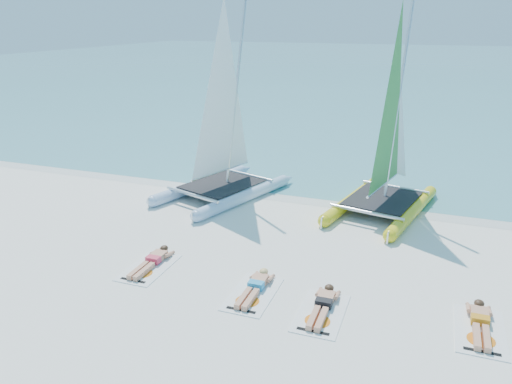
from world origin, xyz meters
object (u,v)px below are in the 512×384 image
sunbather_a (153,260)px  sunbather_b (255,286)px  catamaran_blue (223,137)px  towel_a (149,267)px  towel_c (321,313)px  towel_d (480,331)px  catamaran_yellow (392,143)px  towel_b (253,294)px  sunbather_c (323,304)px  sunbather_d (480,321)px

sunbather_a → sunbather_b: bearing=-6.0°
catamaran_blue → towel_a: (0.41, -5.94, -2.17)m
towel_a → sunbather_a: (0.00, 0.19, 0.11)m
sunbather_a → towel_c: (4.74, -0.74, -0.11)m
towel_c → towel_d: same height
towel_c → towel_d: size_ratio=1.00×
catamaran_blue → towel_a: catamaran_blue is taller
towel_a → sunbather_a: 0.22m
catamaran_blue → catamaran_yellow: (5.78, 0.86, 0.07)m
catamaran_yellow → sunbather_a: catamaran_yellow is taller
towel_b → sunbather_b: size_ratio=1.07×
catamaran_blue → towel_d: 10.59m
catamaran_yellow → towel_a: (-5.36, -6.80, -2.24)m
catamaran_yellow → towel_a: size_ratio=3.86×
catamaran_blue → sunbather_a: bearing=-67.0°
catamaran_yellow → sunbather_c: (-0.62, -7.16, -2.13)m
catamaran_yellow → sunbather_b: size_ratio=4.14×
towel_d → sunbather_d: sunbather_d is taller
sunbather_b → towel_d: 5.00m
sunbather_a → sunbather_c: (4.74, -0.55, 0.00)m
sunbather_b → sunbather_c: (1.71, -0.23, 0.00)m
sunbather_d → towel_c: bearing=-168.4°
sunbather_a → sunbather_d: 8.03m
towel_b → towel_a: bearing=174.0°
sunbather_c → catamaran_yellow: bearing=85.1°
sunbather_c → sunbather_d: bearing=8.4°
sunbather_c → towel_d: bearing=5.1°
sunbather_b → towel_c: bearing=-13.8°
towel_a → sunbather_b: size_ratio=1.07×
towel_d → sunbather_d: 0.22m
towel_b → towel_c: (1.71, -0.23, 0.00)m
towel_b → sunbather_b: sunbather_b is taller
catamaran_blue → sunbather_d: (8.44, -5.81, -2.06)m
sunbather_b → sunbather_d: same height
sunbather_b → towel_c: (1.71, -0.42, -0.11)m
sunbather_c → towel_d: sunbather_c is taller
towel_a → sunbather_d: (8.03, 0.12, 0.11)m
towel_a → towel_c: (4.74, -0.55, 0.00)m
sunbather_c → towel_c: bearing=-90.0°
sunbather_b → sunbather_d: 5.01m
towel_d → sunbather_d: (0.00, 0.19, 0.11)m
sunbather_d → towel_a: bearing=-179.1°
sunbather_a → towel_b: bearing=-9.6°
towel_a → towel_d: same height
catamaran_blue → sunbather_b: (3.44, -6.07, -2.06)m
catamaran_yellow → towel_c: catamaran_yellow is taller
catamaran_yellow → towel_d: size_ratio=3.86×
catamaran_yellow → towel_d: bearing=-56.5°
towel_b → towel_c: bearing=-7.6°
catamaran_blue → sunbather_b: bearing=-41.6°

